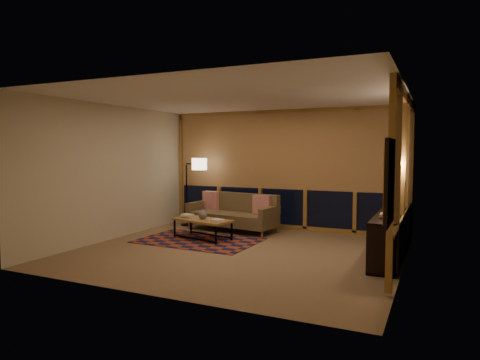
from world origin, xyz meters
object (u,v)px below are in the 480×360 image
at_px(coffee_table, 203,229).
at_px(bookshelf, 391,232).
at_px(floor_lamp, 187,192).
at_px(sofa, 232,213).

height_order(coffee_table, bookshelf, bookshelf).
bearing_deg(floor_lamp, bookshelf, -7.72).
bearing_deg(coffee_table, bookshelf, 18.24).
distance_m(sofa, coffee_table, 1.07).
bearing_deg(bookshelf, sofa, 167.95).
bearing_deg(floor_lamp, coffee_table, -43.76).
bearing_deg(coffee_table, sofa, 94.98).
distance_m(coffee_table, floor_lamp, 1.81).
height_order(coffee_table, floor_lamp, floor_lamp).
xyz_separation_m(sofa, coffee_table, (-0.15, -1.04, -0.20)).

